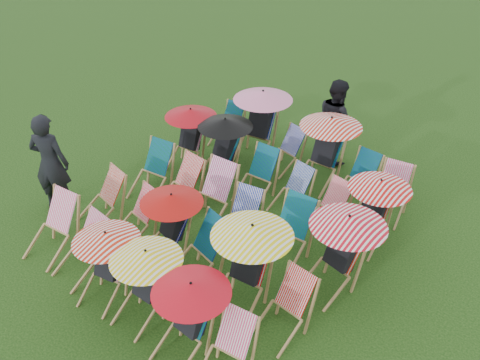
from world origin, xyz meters
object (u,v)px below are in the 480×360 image
Objects in this scene: deckchair_29 at (390,193)px; person_rear at (336,120)px; deckchair_0 at (51,227)px; deckchair_5 at (226,353)px; person_left at (50,163)px.

deckchair_29 is 2.15m from person_rear.
deckchair_0 is at bearing 103.78° from person_rear.
person_rear is at bearing 100.65° from deckchair_5.
person_left reaches higher than deckchair_29.
deckchair_5 is 5.87m from person_rear.
deckchair_29 is at bearing -169.95° from person_left.
person_left is at bearing 163.20° from deckchair_5.
deckchair_5 is at bearing -7.20° from deckchair_0.
person_left reaches higher than person_rear.
deckchair_5 is at bearing -99.60° from deckchair_29.
deckchair_29 is 0.52× the size of person_rear.
person_left is at bearing 91.34° from person_rear.
deckchair_29 is (0.01, 4.50, 0.02)m from deckchair_5.
deckchair_29 is (3.80, 4.47, -0.04)m from deckchair_0.
person_rear reaches higher than deckchair_5.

